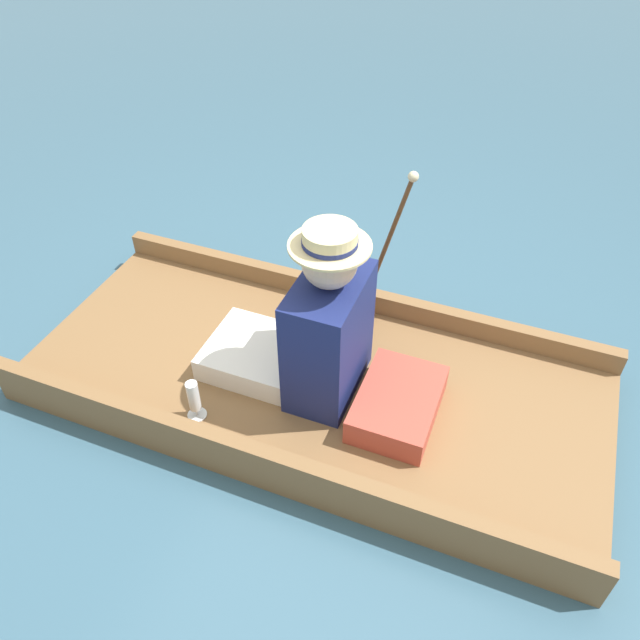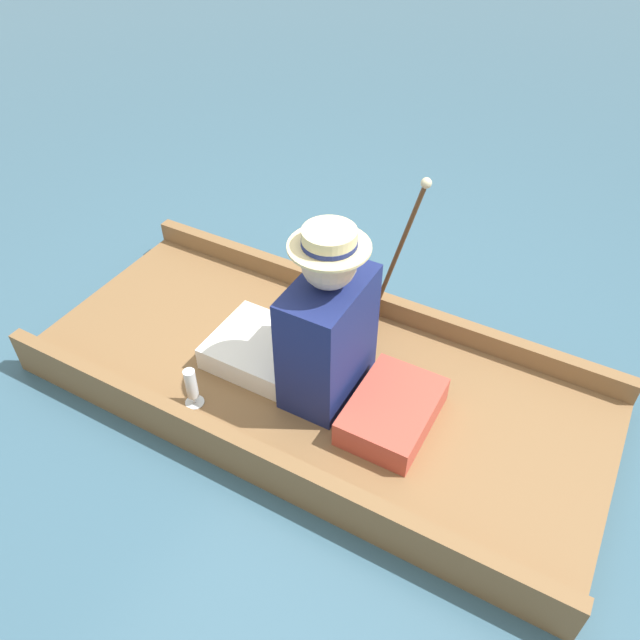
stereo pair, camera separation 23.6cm
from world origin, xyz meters
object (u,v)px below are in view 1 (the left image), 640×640
wine_glass (194,398)px  walking_cane (389,238)px  teddy_bear (343,294)px  seated_person (313,330)px

wine_glass → walking_cane: (0.83, -0.52, 0.37)m
teddy_bear → walking_cane: bearing=-67.0°
teddy_bear → wine_glass: size_ratio=1.92×
wine_glass → walking_cane: size_ratio=0.23×
teddy_bear → wine_glass: 0.83m
seated_person → teddy_bear: bearing=8.4°
teddy_bear → wine_glass: (-0.76, 0.35, -0.06)m
teddy_bear → seated_person: bearing=-177.6°
teddy_bear → wine_glass: bearing=155.2°
seated_person → teddy_bear: 0.42m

